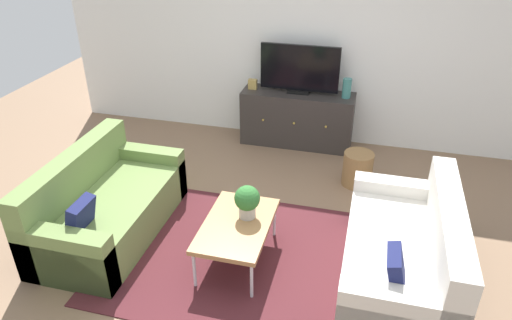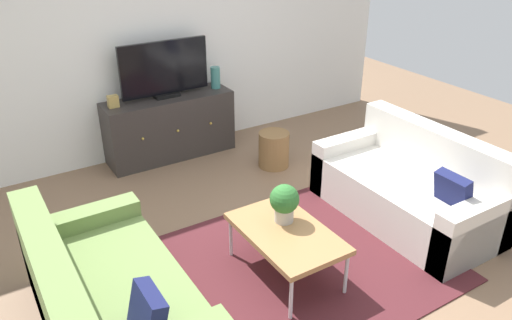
{
  "view_description": "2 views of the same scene",
  "coord_description": "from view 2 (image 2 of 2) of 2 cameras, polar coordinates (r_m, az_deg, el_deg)",
  "views": [
    {
      "loc": [
        0.97,
        -3.38,
        2.93
      ],
      "look_at": [
        0.0,
        0.32,
        0.78
      ],
      "focal_mm": 33.04,
      "sensor_mm": 36.0,
      "label": 1
    },
    {
      "loc": [
        -1.9,
        -2.74,
        2.6
      ],
      "look_at": [
        0.0,
        0.32,
        0.78
      ],
      "focal_mm": 35.17,
      "sensor_mm": 36.0,
      "label": 2
    }
  ],
  "objects": [
    {
      "name": "wicker_basket",
      "position": [
        5.57,
        2.03,
        1.21
      ],
      "size": [
        0.34,
        0.34,
        0.4
      ],
      "primitive_type": "cylinder",
      "color": "olive",
      "rests_on": "ground_plane"
    },
    {
      "name": "couch_left_side",
      "position": [
        3.55,
        -16.97,
        -15.59
      ],
      "size": [
        0.88,
        1.68,
        0.82
      ],
      "color": "olive",
      "rests_on": "ground_plane"
    },
    {
      "name": "area_rug",
      "position": [
        4.13,
        3.5,
        -12.19
      ],
      "size": [
        2.5,
        1.9,
        0.01
      ],
      "primitive_type": "cube",
      "color": "#4C1E23",
      "rests_on": "ground_plane"
    },
    {
      "name": "couch_right_side",
      "position": [
        4.85,
        17.33,
        -3.21
      ],
      "size": [
        0.88,
        1.68,
        0.82
      ],
      "color": "silver",
      "rests_on": "ground_plane"
    },
    {
      "name": "potted_plant",
      "position": [
        3.86,
        3.25,
        -4.75
      ],
      "size": [
        0.23,
        0.23,
        0.31
      ],
      "color": "#B7B2A8",
      "rests_on": "coffee_table"
    },
    {
      "name": "coffee_table",
      "position": [
        3.86,
        3.45,
        -8.4
      ],
      "size": [
        0.58,
        0.93,
        0.41
      ],
      "color": "#A37547",
      "rests_on": "ground_plane"
    },
    {
      "name": "ground_plane",
      "position": [
        4.23,
        2.31,
        -11.18
      ],
      "size": [
        10.0,
        10.0,
        0.0
      ],
      "primitive_type": "plane",
      "color": "#84664C"
    },
    {
      "name": "mantel_clock",
      "position": [
        5.5,
        -15.95,
        6.42
      ],
      "size": [
        0.11,
        0.07,
        0.13
      ],
      "primitive_type": "cube",
      "color": "tan",
      "rests_on": "tv_console"
    },
    {
      "name": "wall_back",
      "position": [
        5.76,
        -12.15,
        13.65
      ],
      "size": [
        6.4,
        0.12,
        2.7
      ],
      "primitive_type": "cube",
      "color": "white",
      "rests_on": "ground_plane"
    },
    {
      "name": "tv_console",
      "position": [
        5.83,
        -9.76,
        3.74
      ],
      "size": [
        1.45,
        0.47,
        0.72
      ],
      "color": "#332D2B",
      "rests_on": "ground_plane"
    },
    {
      "name": "glass_vase",
      "position": [
        5.9,
        -4.64,
        9.33
      ],
      "size": [
        0.11,
        0.11,
        0.25
      ],
      "primitive_type": "cylinder",
      "color": "teal",
      "rests_on": "tv_console"
    },
    {
      "name": "flat_screen_tv",
      "position": [
        5.62,
        -10.37,
        10.09
      ],
      "size": [
        1.0,
        0.16,
        0.62
      ],
      "color": "black",
      "rests_on": "tv_console"
    }
  ]
}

